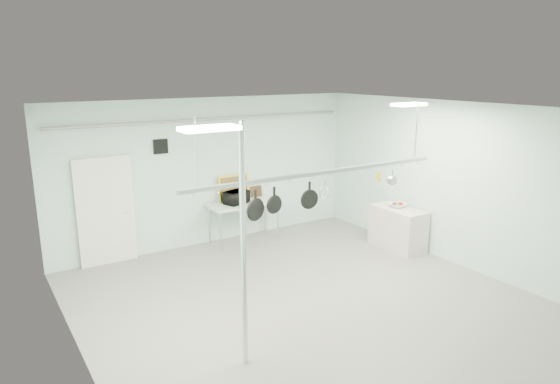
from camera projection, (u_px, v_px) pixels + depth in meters
floor at (320, 311)px, 8.02m from camera, size 8.00×8.00×0.00m
ceiling at (324, 111)px, 7.25m from camera, size 7.00×8.00×0.02m
back_wall at (211, 172)px, 10.89m from camera, size 7.00×0.02×3.20m
right_wall at (468, 187)px, 9.47m from camera, size 0.02×8.00×3.20m
door at (106, 212)px, 9.77m from camera, size 1.10×0.10×2.20m
wall_vent at (161, 146)px, 10.14m from camera, size 0.30×0.04×0.30m
conduit_pipe at (211, 119)px, 10.54m from camera, size 6.60×0.07×0.07m
chrome_pole at (243, 249)px, 6.25m from camera, size 0.08×0.08×3.20m
prep_table at (244, 206)px, 11.07m from camera, size 1.60×0.70×0.91m
side_cabinet at (398, 228)px, 10.71m from camera, size 0.60×1.20×0.90m
pot_rack at (321, 171)px, 7.83m from camera, size 4.80×0.06×1.00m
light_panel_left at (210, 128)px, 5.45m from camera, size 0.65×0.30×0.05m
light_panel_right at (409, 104)px, 9.01m from camera, size 0.65×0.30×0.05m
microwave at (237, 197)px, 10.92m from camera, size 0.59×0.48×0.29m
coffee_canister at (247, 198)px, 11.06m from camera, size 0.19×0.19×0.20m
painting_large at (234, 187)px, 11.19m from camera, size 0.79×0.18×0.58m
painting_small at (256, 191)px, 11.52m from camera, size 0.30×0.08×0.25m
fruit_bowl at (398, 205)px, 10.69m from camera, size 0.41×0.41×0.09m
skillet_left at (255, 206)px, 7.29m from camera, size 0.35×0.14×0.48m
skillet_mid at (274, 199)px, 7.45m from camera, size 0.29×0.10×0.39m
skillet_right at (309, 195)px, 7.80m from camera, size 0.32×0.09×0.42m
whisk at (325, 189)px, 7.95m from camera, size 0.20×0.20×0.33m
grater at (379, 177)px, 8.55m from camera, size 0.08×0.02×0.20m
saucepan at (392, 177)px, 8.73m from camera, size 0.17×0.12×0.27m
fruit_cluster at (398, 203)px, 10.68m from camera, size 0.24×0.24×0.09m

